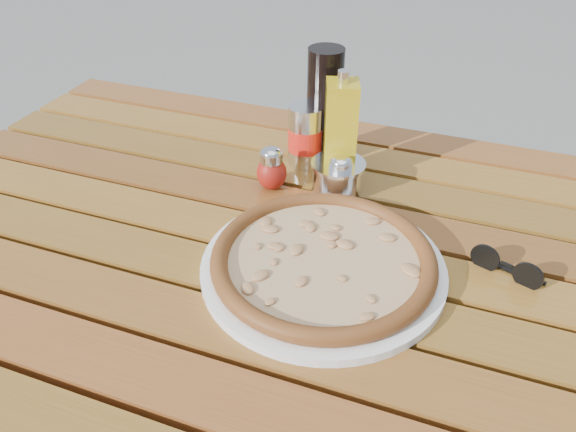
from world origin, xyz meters
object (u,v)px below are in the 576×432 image
(soda_can, at_px, (306,136))
(sunglasses, at_px, (506,267))
(oregano_shaker, at_px, (340,178))
(table, at_px, (284,274))
(parmesan_tin, at_px, (338,177))
(olive_oil_cruet, at_px, (340,133))
(pepper_shaker, at_px, (272,169))
(pizza, at_px, (323,259))
(plate, at_px, (323,267))
(dark_bottle, at_px, (324,107))

(soda_can, height_order, sunglasses, soda_can)
(oregano_shaker, bearing_deg, table, -108.70)
(table, distance_m, parmesan_tin, 0.20)
(oregano_shaker, height_order, soda_can, soda_can)
(soda_can, relative_size, olive_oil_cruet, 0.57)
(soda_can, bearing_deg, pepper_shaker, -105.62)
(pizza, bearing_deg, parmesan_tin, 100.87)
(plate, bearing_deg, olive_oil_cruet, 101.44)
(olive_oil_cruet, bearing_deg, pepper_shaker, -148.02)
(pizza, relative_size, pepper_shaker, 4.50)
(olive_oil_cruet, distance_m, parmesan_tin, 0.08)
(dark_bottle, bearing_deg, sunglasses, -33.46)
(parmesan_tin, height_order, sunglasses, parmesan_tin)
(plate, bearing_deg, dark_bottle, 107.64)
(pizza, relative_size, olive_oil_cruet, 1.76)
(pizza, bearing_deg, dark_bottle, 107.64)
(dark_bottle, bearing_deg, pizza, -72.36)
(table, relative_size, oregano_shaker, 17.07)
(oregano_shaker, distance_m, olive_oil_cruet, 0.08)
(pepper_shaker, xyz_separation_m, sunglasses, (0.41, -0.10, -0.02))
(plate, xyz_separation_m, olive_oil_cruet, (-0.05, 0.25, 0.09))
(plate, relative_size, pepper_shaker, 4.39)
(pepper_shaker, bearing_deg, plate, -50.30)
(oregano_shaker, relative_size, olive_oil_cruet, 0.39)
(soda_can, bearing_deg, table, -79.27)
(plate, xyz_separation_m, pizza, (0.00, 0.00, 0.02))
(dark_bottle, bearing_deg, soda_can, -132.67)
(pepper_shaker, distance_m, olive_oil_cruet, 0.14)
(table, relative_size, plate, 3.89)
(pepper_shaker, relative_size, parmesan_tin, 0.79)
(dark_bottle, xyz_separation_m, soda_can, (-0.03, -0.03, -0.05))
(table, height_order, sunglasses, sunglasses)
(table, distance_m, olive_oil_cruet, 0.26)
(plate, distance_m, sunglasses, 0.27)
(oregano_shaker, xyz_separation_m, sunglasses, (0.29, -0.12, -0.02))
(pizza, distance_m, oregano_shaker, 0.20)
(oregano_shaker, distance_m, soda_can, 0.13)
(plate, xyz_separation_m, dark_bottle, (-0.10, 0.32, 0.10))
(table, distance_m, sunglasses, 0.35)
(table, bearing_deg, parmesan_tin, 75.69)
(pepper_shaker, distance_m, soda_can, 0.11)
(olive_oil_cruet, bearing_deg, dark_bottle, 127.48)
(table, relative_size, dark_bottle, 6.36)
(table, xyz_separation_m, oregano_shaker, (0.05, 0.15, 0.11))
(parmesan_tin, bearing_deg, olive_oil_cruet, 104.69)
(pizza, height_order, pepper_shaker, pepper_shaker)
(plate, height_order, pizza, pizza)
(olive_oil_cruet, height_order, parmesan_tin, olive_oil_cruet)
(table, xyz_separation_m, olive_oil_cruet, (0.03, 0.20, 0.17))
(pepper_shaker, distance_m, parmesan_tin, 0.12)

